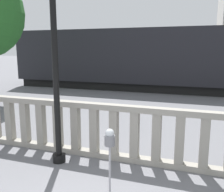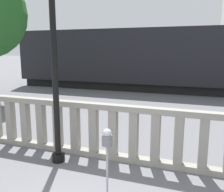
% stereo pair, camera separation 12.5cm
% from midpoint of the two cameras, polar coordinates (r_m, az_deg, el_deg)
% --- Properties ---
extents(balustrade, '(16.65, 0.24, 1.40)m').
position_cam_midpoint_polar(balustrade, '(6.09, 5.59, -8.78)').
color(balustrade, gray).
rests_on(balustrade, ground).
extents(lamppost, '(0.38, 0.38, 6.10)m').
position_cam_midpoint_polar(lamppost, '(5.94, -12.87, 18.24)').
color(lamppost, black).
rests_on(lamppost, ground).
extents(parking_meter, '(0.19, 0.19, 1.31)m').
position_cam_midpoint_polar(parking_meter, '(4.62, -0.33, -10.38)').
color(parking_meter, '#99999E').
rests_on(parking_meter, ground).
extents(train_near, '(20.30, 2.96, 4.59)m').
position_cam_midpoint_polar(train_near, '(16.71, 12.41, 8.30)').
color(train_near, black).
rests_on(train_near, ground).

